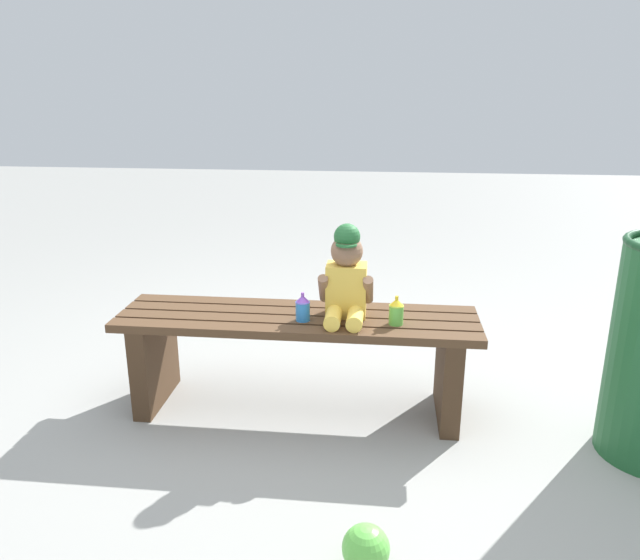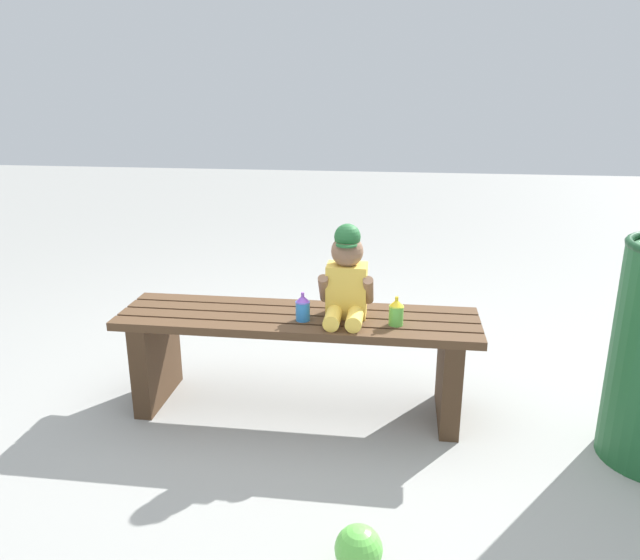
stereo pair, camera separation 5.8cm
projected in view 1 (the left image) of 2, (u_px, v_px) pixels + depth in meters
name	position (u px, v px, depth m)	size (l,w,h in m)	color
ground_plane	(298.00, 407.00, 2.78)	(16.00, 16.00, 0.00)	#999993
park_bench	(298.00, 346.00, 2.68)	(1.56, 0.40, 0.45)	#513823
child_figure	(346.00, 277.00, 2.57)	(0.23, 0.27, 0.40)	#F2C64C
sippy_cup_left	(303.00, 307.00, 2.56)	(0.06, 0.06, 0.12)	#338CE5
sippy_cup_right	(396.00, 311.00, 2.52)	(0.06, 0.06, 0.12)	#66CC4C
toy_ball	(366.00, 548.00, 1.83)	(0.15, 0.15, 0.15)	#66CC4C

